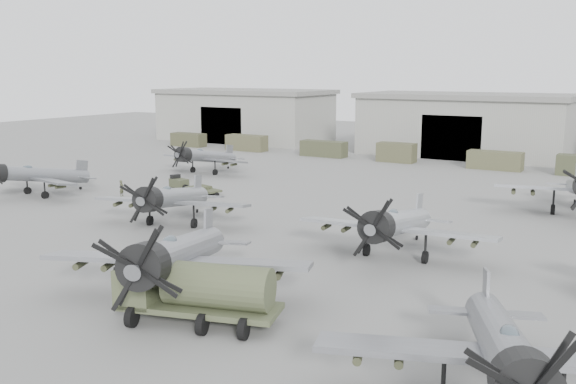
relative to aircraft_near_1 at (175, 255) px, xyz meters
name	(u,v)px	position (x,y,z in m)	size (l,w,h in m)	color
ground	(183,266)	(-3.82, 5.12, -2.56)	(220.00, 220.00, 0.00)	slate
hangar_left	(245,115)	(-41.82, 67.08, 1.82)	(29.00, 14.80, 8.70)	gray
hangar_center	(465,124)	(-3.82, 67.08, 1.82)	(29.00, 14.80, 8.70)	gray
support_truck_0	(188,140)	(-44.50, 55.12, -1.51)	(5.73, 2.20, 2.09)	#3D3D28
support_truck_1	(247,143)	(-33.32, 55.12, -1.38)	(6.41, 2.20, 2.36)	#48472F
support_truck_2	(324,149)	(-20.25, 55.12, -1.47)	(6.54, 2.20, 2.18)	#3B3E28
support_truck_3	(396,152)	(-9.44, 55.12, -1.29)	(4.97, 2.20, 2.53)	#46462E
support_truck_4	(495,160)	(3.27, 55.12, -1.45)	(6.46, 2.20, 2.22)	#4A4A30
aircraft_near_1	(175,255)	(0.00, 0.00, 0.00)	(13.86, 12.53, 5.62)	gray
aircraft_near_2	(505,350)	(17.01, -2.68, -0.15)	(13.13, 11.84, 5.29)	gray
aircraft_mid_0	(34,175)	(-30.55, 15.22, -0.48)	(11.48, 10.34, 4.56)	gray
aircraft_mid_1	(170,198)	(-11.20, 12.52, -0.33)	(12.28, 11.05, 4.90)	gray
aircraft_mid_2	(395,224)	(6.85, 13.09, -0.24)	(12.81, 11.52, 5.10)	#9FA3A8
aircraft_far_0	(203,156)	(-25.20, 34.29, -0.52)	(11.18, 10.06, 4.48)	gray
fuel_tanker	(196,289)	(2.62, -1.55, -0.85)	(8.14, 4.99, 2.98)	#454C31
tug_trailer	(188,185)	(-19.80, 25.00, -2.02)	(7.18, 3.10, 1.43)	#373B26
ground_crew	(122,188)	(-23.43, 19.52, -1.78)	(0.57, 0.37, 1.55)	#3A3C27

